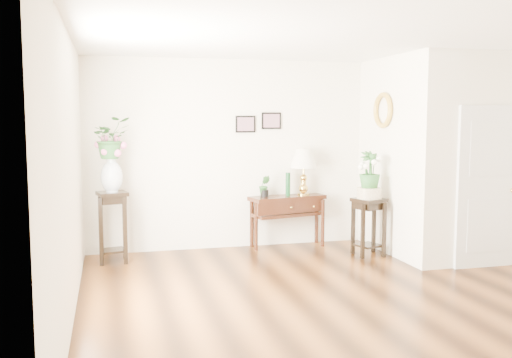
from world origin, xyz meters
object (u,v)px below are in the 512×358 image
object	(u,v)px
console_table	(287,221)
table_lamp	(304,172)
plant_stand_b	(368,227)
plant_stand_a	(113,227)

from	to	relation	value
console_table	table_lamp	world-z (taller)	table_lamp
console_table	table_lamp	size ratio (longest dim) A/B	1.63
table_lamp	plant_stand_b	world-z (taller)	table_lamp
console_table	plant_stand_a	xyz separation A→B (m)	(-2.56, -0.32, 0.09)
plant_stand_a	plant_stand_b	size ratio (longest dim) A/B	1.17
plant_stand_a	console_table	bearing A→B (deg)	7.03
console_table	plant_stand_b	bearing A→B (deg)	-53.92
console_table	plant_stand_b	size ratio (longest dim) A/B	1.43
console_table	plant_stand_b	world-z (taller)	plant_stand_b
console_table	plant_stand_b	distance (m)	1.25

